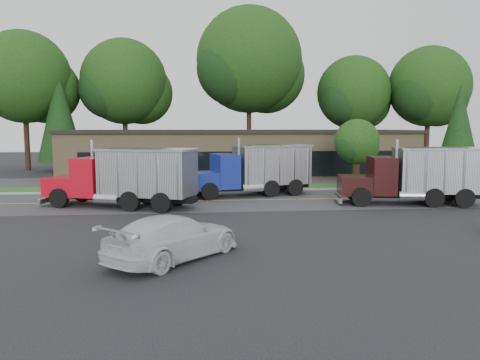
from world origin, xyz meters
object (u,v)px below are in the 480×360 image
object	(u,v)px
dump_truck_maroon	(417,174)
rally_car	(174,237)
dump_truck_blue	(256,169)
dump_truck_red	(128,176)

from	to	relation	value
dump_truck_maroon	rally_car	size ratio (longest dim) A/B	1.57
dump_truck_blue	rally_car	world-z (taller)	dump_truck_blue
dump_truck_blue	dump_truck_red	bearing A→B (deg)	13.55
dump_truck_red	rally_car	bearing A→B (deg)	125.30
dump_truck_red	rally_car	world-z (taller)	dump_truck_red
dump_truck_red	dump_truck_blue	xyz separation A→B (m)	(7.84, 4.07, -0.00)
dump_truck_red	dump_truck_maroon	bearing A→B (deg)	-161.89
dump_truck_red	dump_truck_maroon	xyz separation A→B (m)	(16.86, -0.59, -0.00)
rally_car	dump_truck_blue	bearing A→B (deg)	-65.87
rally_car	dump_truck_red	bearing A→B (deg)	-32.46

